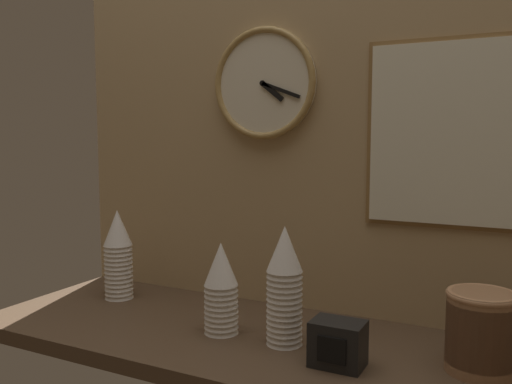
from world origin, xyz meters
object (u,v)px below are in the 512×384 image
at_px(cup_stack_center, 221,288).
at_px(menu_board, 456,134).
at_px(bowl_stack_far_right, 481,330).
at_px(cup_stack_center_right, 284,286).
at_px(wall_clock, 264,83).
at_px(napkin_dispenser, 338,344).
at_px(cup_stack_far_left, 118,254).

bearing_deg(cup_stack_center, menu_board, 27.98).
bearing_deg(bowl_stack_far_right, cup_stack_center, -174.97).
height_order(cup_stack_center_right, menu_board, menu_board).
distance_m(wall_clock, napkin_dispenser, 0.77).
bearing_deg(bowl_stack_far_right, wall_clock, 161.11).
distance_m(cup_stack_center_right, menu_board, 0.57).
height_order(wall_clock, menu_board, wall_clock).
bearing_deg(cup_stack_center_right, cup_stack_center, -178.40).
bearing_deg(menu_board, bowl_stack_far_right, -67.31).
bearing_deg(cup_stack_center, wall_clock, 92.39).
relative_size(cup_stack_far_left, cup_stack_center_right, 0.95).
distance_m(cup_stack_far_left, cup_stack_center, 0.46).
xyz_separation_m(cup_stack_far_left, wall_clock, (0.43, 0.16, 0.52)).
relative_size(cup_stack_far_left, menu_board, 0.58).
bearing_deg(cup_stack_center_right, wall_clock, 125.36).
xyz_separation_m(cup_stack_center, bowl_stack_far_right, (0.62, 0.05, -0.03)).
height_order(cup_stack_far_left, wall_clock, wall_clock).
height_order(cup_stack_far_left, menu_board, menu_board).
height_order(wall_clock, napkin_dispenser, wall_clock).
distance_m(menu_board, napkin_dispenser, 0.60).
distance_m(cup_stack_center, wall_clock, 0.60).
distance_m(cup_stack_center_right, cup_stack_center, 0.18).
height_order(menu_board, napkin_dispenser, menu_board).
height_order(cup_stack_center, menu_board, menu_board).
bearing_deg(cup_stack_center_right, menu_board, 38.20).
xyz_separation_m(wall_clock, napkin_dispenser, (0.35, -0.33, -0.61)).
height_order(cup_stack_far_left, cup_stack_center_right, cup_stack_center_right).
bearing_deg(cup_stack_center, napkin_dispenser, -9.72).
xyz_separation_m(cup_stack_center, wall_clock, (-0.01, 0.27, 0.54)).
bearing_deg(cup_stack_far_left, cup_stack_center_right, -9.96).
bearing_deg(menu_board, cup_stack_center_right, -141.80).
distance_m(cup_stack_center, menu_board, 0.71).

